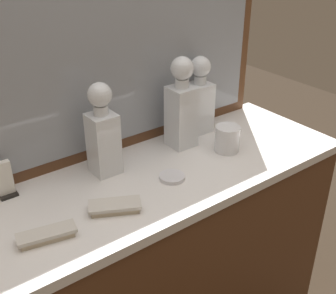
{
  "coord_description": "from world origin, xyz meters",
  "views": [
    {
      "loc": [
        -0.72,
        -0.95,
        1.56
      ],
      "look_at": [
        0.0,
        0.0,
        0.92
      ],
      "focal_mm": 46.26,
      "sensor_mm": 36.0,
      "label": 1
    }
  ],
  "objects_px": {
    "crystal_decanter_front": "(199,102)",
    "porcelain_dish": "(172,177)",
    "napkin_holder": "(5,181)",
    "silver_brush_front": "(47,235)",
    "silver_brush_left": "(115,207)",
    "crystal_decanter_rear": "(181,111)",
    "crystal_decanter_left": "(103,138)",
    "crystal_tumbler_right": "(227,140)"
  },
  "relations": [
    {
      "from": "crystal_decanter_front",
      "to": "porcelain_dish",
      "type": "height_order",
      "value": "crystal_decanter_front"
    },
    {
      "from": "napkin_holder",
      "to": "silver_brush_front",
      "type": "bearing_deg",
      "value": -86.78
    },
    {
      "from": "silver_brush_left",
      "to": "crystal_decanter_rear",
      "type": "bearing_deg",
      "value": 26.75
    },
    {
      "from": "crystal_decanter_rear",
      "to": "silver_brush_left",
      "type": "xyz_separation_m",
      "value": [
        -0.39,
        -0.2,
        -0.12
      ]
    },
    {
      "from": "crystal_decanter_rear",
      "to": "silver_brush_front",
      "type": "bearing_deg",
      "value": -161.46
    },
    {
      "from": "porcelain_dish",
      "to": "napkin_holder",
      "type": "height_order",
      "value": "napkin_holder"
    },
    {
      "from": "silver_brush_front",
      "to": "napkin_holder",
      "type": "distance_m",
      "value": 0.26
    },
    {
      "from": "crystal_decanter_rear",
      "to": "crystal_decanter_left",
      "type": "height_order",
      "value": "crystal_decanter_rear"
    },
    {
      "from": "crystal_decanter_rear",
      "to": "crystal_decanter_left",
      "type": "relative_size",
      "value": 1.07
    },
    {
      "from": "crystal_decanter_front",
      "to": "silver_brush_front",
      "type": "bearing_deg",
      "value": -160.82
    },
    {
      "from": "crystal_decanter_front",
      "to": "crystal_tumbler_right",
      "type": "xyz_separation_m",
      "value": [
        -0.03,
        -0.18,
        -0.07
      ]
    },
    {
      "from": "crystal_decanter_left",
      "to": "porcelain_dish",
      "type": "height_order",
      "value": "crystal_decanter_left"
    },
    {
      "from": "crystal_decanter_rear",
      "to": "porcelain_dish",
      "type": "relative_size",
      "value": 3.99
    },
    {
      "from": "crystal_decanter_front",
      "to": "crystal_decanter_left",
      "type": "distance_m",
      "value": 0.43
    },
    {
      "from": "porcelain_dish",
      "to": "napkin_holder",
      "type": "distance_m",
      "value": 0.49
    },
    {
      "from": "crystal_decanter_left",
      "to": "silver_brush_left",
      "type": "relative_size",
      "value": 1.91
    },
    {
      "from": "crystal_decanter_front",
      "to": "napkin_holder",
      "type": "distance_m",
      "value": 0.73
    },
    {
      "from": "crystal_decanter_left",
      "to": "silver_brush_front",
      "type": "distance_m",
      "value": 0.36
    },
    {
      "from": "napkin_holder",
      "to": "porcelain_dish",
      "type": "bearing_deg",
      "value": -26.54
    },
    {
      "from": "porcelain_dish",
      "to": "crystal_decanter_rear",
      "type": "bearing_deg",
      "value": 44.62
    },
    {
      "from": "napkin_holder",
      "to": "crystal_decanter_rear",
      "type": "bearing_deg",
      "value": -5.49
    },
    {
      "from": "crystal_decanter_rear",
      "to": "crystal_decanter_front",
      "type": "xyz_separation_m",
      "value": [
        0.12,
        0.05,
        -0.01
      ]
    },
    {
      "from": "silver_brush_left",
      "to": "crystal_tumbler_right",
      "type": "bearing_deg",
      "value": 7.71
    },
    {
      "from": "silver_brush_left",
      "to": "napkin_holder",
      "type": "bearing_deg",
      "value": 130.06
    },
    {
      "from": "crystal_decanter_front",
      "to": "crystal_tumbler_right",
      "type": "height_order",
      "value": "crystal_decanter_front"
    },
    {
      "from": "crystal_decanter_left",
      "to": "crystal_tumbler_right",
      "type": "relative_size",
      "value": 3.27
    },
    {
      "from": "crystal_decanter_left",
      "to": "crystal_tumbler_right",
      "type": "distance_m",
      "value": 0.43
    },
    {
      "from": "crystal_tumbler_right",
      "to": "porcelain_dish",
      "type": "distance_m",
      "value": 0.27
    },
    {
      "from": "silver_brush_left",
      "to": "silver_brush_front",
      "type": "xyz_separation_m",
      "value": [
        -0.2,
        -0.0,
        0.0
      ]
    },
    {
      "from": "crystal_decanter_left",
      "to": "napkin_holder",
      "type": "xyz_separation_m",
      "value": [
        -0.29,
        0.06,
        -0.07
      ]
    },
    {
      "from": "silver_brush_front",
      "to": "crystal_tumbler_right",
      "type": "bearing_deg",
      "value": 5.59
    },
    {
      "from": "silver_brush_front",
      "to": "porcelain_dish",
      "type": "bearing_deg",
      "value": 4.83
    },
    {
      "from": "crystal_tumbler_right",
      "to": "silver_brush_left",
      "type": "distance_m",
      "value": 0.49
    },
    {
      "from": "silver_brush_left",
      "to": "porcelain_dish",
      "type": "xyz_separation_m",
      "value": [
        0.22,
        0.03,
        -0.01
      ]
    },
    {
      "from": "crystal_decanter_rear",
      "to": "silver_brush_front",
      "type": "distance_m",
      "value": 0.63
    },
    {
      "from": "silver_brush_left",
      "to": "silver_brush_front",
      "type": "bearing_deg",
      "value": -179.67
    },
    {
      "from": "crystal_decanter_front",
      "to": "porcelain_dish",
      "type": "xyz_separation_m",
      "value": [
        -0.29,
        -0.21,
        -0.11
      ]
    },
    {
      "from": "crystal_tumbler_right",
      "to": "silver_brush_front",
      "type": "relative_size",
      "value": 0.59
    },
    {
      "from": "crystal_decanter_rear",
      "to": "silver_brush_left",
      "type": "relative_size",
      "value": 2.06
    },
    {
      "from": "crystal_decanter_left",
      "to": "porcelain_dish",
      "type": "bearing_deg",
      "value": -48.51
    },
    {
      "from": "crystal_tumbler_right",
      "to": "porcelain_dish",
      "type": "xyz_separation_m",
      "value": [
        -0.26,
        -0.03,
        -0.04
      ]
    },
    {
      "from": "porcelain_dish",
      "to": "napkin_holder",
      "type": "xyz_separation_m",
      "value": [
        -0.44,
        0.22,
        0.04
      ]
    }
  ]
}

